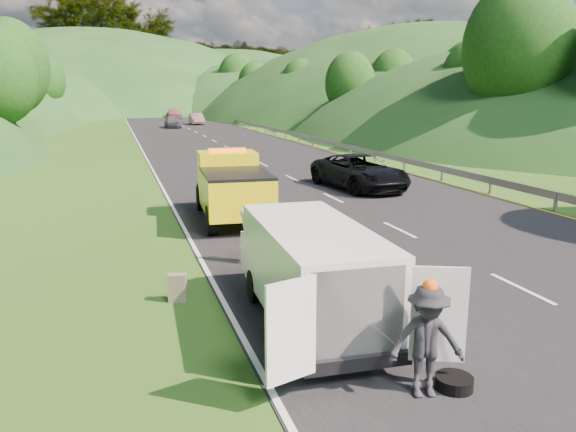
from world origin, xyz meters
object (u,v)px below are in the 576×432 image
object	(u,v)px
tow_truck	(232,187)
suitcase	(177,288)
worker	(424,396)
spare_tire	(454,389)
woman	(247,263)
white_van	(311,268)
child	(320,282)
passing_suv	(359,189)

from	to	relation	value
tow_truck	suitcase	size ratio (longest dim) A/B	9.32
worker	suitcase	xyz separation A→B (m)	(-3.16, 5.14, 0.32)
suitcase	spare_tire	distance (m)	6.32
tow_truck	woman	bearing A→B (deg)	-93.48
spare_tire	woman	bearing A→B (deg)	102.08
worker	white_van	bearing A→B (deg)	116.02
suitcase	child	bearing A→B (deg)	4.81
worker	tow_truck	bearing A→B (deg)	104.04
suitcase	spare_tire	xyz separation A→B (m)	(3.72, -5.10, -0.32)
spare_tire	passing_suv	bearing A→B (deg)	70.33
passing_suv	tow_truck	bearing A→B (deg)	-153.98
child	passing_suv	xyz separation A→B (m)	(6.45, 12.02, 0.00)
woman	child	world-z (taller)	woman
tow_truck	white_van	xyz separation A→B (m)	(-0.39, -9.60, -0.06)
woman	worker	bearing A→B (deg)	-161.89
child	spare_tire	size ratio (longest dim) A/B	1.57
child	passing_suv	bearing A→B (deg)	114.59
white_van	spare_tire	bearing A→B (deg)	-64.60
spare_tire	passing_suv	distance (m)	18.50
tow_truck	passing_suv	distance (m)	8.66
worker	passing_suv	world-z (taller)	worker
child	worker	bearing A→B (deg)	-40.65
tow_truck	child	world-z (taller)	tow_truck
tow_truck	child	distance (m)	7.42
tow_truck	worker	world-z (taller)	tow_truck
child	spare_tire	bearing A→B (deg)	-34.80
tow_truck	worker	size ratio (longest dim) A/B	3.35
tow_truck	passing_suv	xyz separation A→B (m)	(7.15, 4.74, -1.22)
white_van	suitcase	size ratio (longest dim) A/B	9.22
white_van	spare_tire	size ratio (longest dim) A/B	9.91
woman	worker	size ratio (longest dim) A/B	0.84
tow_truck	white_van	size ratio (longest dim) A/B	1.01
white_van	woman	xyz separation A→B (m)	(-0.28, 4.35, -1.17)
worker	suitcase	world-z (taller)	worker
spare_tire	suitcase	bearing A→B (deg)	126.06
tow_truck	white_van	distance (m)	9.61
worker	passing_suv	distance (m)	18.72
spare_tire	worker	bearing A→B (deg)	-176.20
woman	suitcase	size ratio (longest dim) A/B	2.33
tow_truck	suitcase	bearing A→B (deg)	-106.48
worker	suitcase	size ratio (longest dim) A/B	2.78
white_van	spare_tire	distance (m)	3.54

